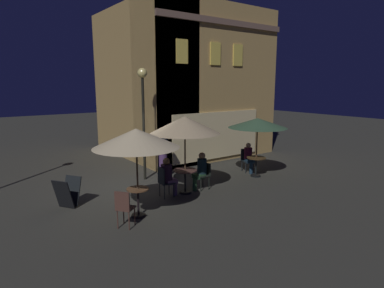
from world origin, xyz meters
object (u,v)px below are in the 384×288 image
(menu_sandwich_board, at_px, (68,193))
(cafe_table_0, at_px, (256,163))
(street_lamp_near_corner, at_px, (143,100))
(cafe_chair_3, at_px, (124,206))
(cafe_chair_2, at_px, (164,180))
(cafe_table_1, at_px, (185,176))
(patio_umbrella_0, at_px, (258,123))
(patron_seated_2, at_px, (168,175))
(patron_seated_0, at_px, (249,156))
(patio_umbrella_1, at_px, (185,125))
(patio_umbrella_2, at_px, (136,138))
(cafe_chair_0, at_px, (247,158))
(patron_seated_1, at_px, (201,169))
(cafe_table_2, at_px, (138,198))
(cafe_chair_1, at_px, (204,173))
(patron_standing_3, at_px, (163,154))

(menu_sandwich_board, relative_size, cafe_table_0, 1.14)
(street_lamp_near_corner, xyz_separation_m, cafe_chair_3, (-2.42, -3.48, -2.37))
(cafe_table_0, relative_size, cafe_chair_2, 0.77)
(cafe_table_1, relative_size, patio_umbrella_0, 0.35)
(cafe_table_0, relative_size, patron_seated_2, 0.59)
(patron_seated_0, height_order, patron_seated_2, patron_seated_2)
(patio_umbrella_1, xyz_separation_m, patron_seated_0, (3.55, 0.60, -1.57))
(patio_umbrella_1, distance_m, patio_umbrella_2, 2.27)
(patio_umbrella_2, xyz_separation_m, cafe_chair_3, (-0.62, -0.48, -1.56))
(cafe_chair_0, xyz_separation_m, patron_seated_2, (-4.23, -0.70, 0.17))
(cafe_chair_3, bearing_deg, patron_seated_1, -16.78)
(patio_umbrella_0, bearing_deg, cafe_chair_3, -167.93)
(patron_seated_2, bearing_deg, cafe_table_0, 3.67)
(street_lamp_near_corner, bearing_deg, patron_seated_2, -98.23)
(cafe_table_2, height_order, cafe_chair_1, cafe_chair_1)
(cafe_chair_2, bearing_deg, patron_seated_1, 1.60)
(cafe_table_2, bearing_deg, patio_umbrella_0, 8.53)
(patron_seated_1, bearing_deg, patio_umbrella_0, -179.01)
(menu_sandwich_board, relative_size, cafe_chair_0, 0.93)
(cafe_chair_1, relative_size, patron_seated_0, 0.75)
(cafe_chair_0, relative_size, patron_seated_2, 0.73)
(patio_umbrella_0, relative_size, cafe_chair_1, 2.51)
(patio_umbrella_0, bearing_deg, cafe_chair_0, 71.08)
(menu_sandwich_board, relative_size, patio_umbrella_2, 0.36)
(patio_umbrella_2, xyz_separation_m, patron_seated_2, (1.49, 0.86, -1.42))
(cafe_chair_1, distance_m, patron_seated_2, 1.41)
(patio_umbrella_0, relative_size, patron_seated_2, 1.78)
(patio_umbrella_2, bearing_deg, cafe_chair_0, 15.34)
(cafe_table_2, height_order, patio_umbrella_1, patio_umbrella_1)
(cafe_table_1, distance_m, cafe_chair_2, 0.78)
(cafe_chair_3, relative_size, patron_seated_1, 0.76)
(patron_seated_1, bearing_deg, street_lamp_near_corner, -65.75)
(patron_seated_1, bearing_deg, menu_sandwich_board, -12.80)
(street_lamp_near_corner, height_order, patio_umbrella_0, street_lamp_near_corner)
(patio_umbrella_1, distance_m, cafe_chair_3, 3.46)
(patron_seated_1, bearing_deg, patron_seated_0, -167.40)
(patio_umbrella_1, bearing_deg, patio_umbrella_0, 0.07)
(cafe_chair_0, bearing_deg, patron_seated_0, 0.00)
(cafe_table_0, relative_size, cafe_chair_0, 0.81)
(patron_standing_3, bearing_deg, menu_sandwich_board, -65.95)
(cafe_table_0, height_order, cafe_table_1, cafe_table_1)
(cafe_chair_2, xyz_separation_m, patron_standing_3, (1.11, 1.88, 0.34))
(cafe_table_0, distance_m, cafe_table_2, 5.52)
(cafe_table_2, height_order, patio_umbrella_2, patio_umbrella_2)
(cafe_chair_1, bearing_deg, menu_sandwich_board, -12.38)
(menu_sandwich_board, bearing_deg, patron_standing_3, -19.63)
(cafe_table_2, relative_size, patio_umbrella_2, 0.33)
(menu_sandwich_board, bearing_deg, cafe_chair_2, -52.68)
(cafe_table_2, bearing_deg, patio_umbrella_1, 21.06)
(cafe_table_2, distance_m, patron_standing_3, 3.70)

